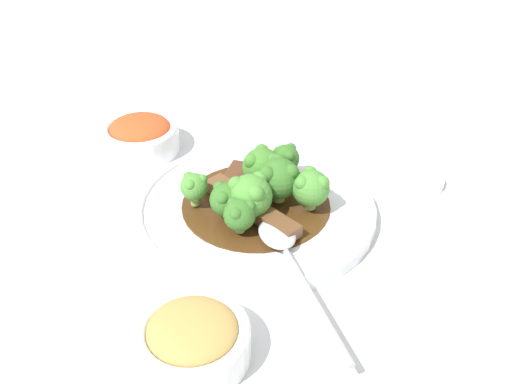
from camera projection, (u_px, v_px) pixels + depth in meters
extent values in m
plane|color=silver|center=(256.00, 214.00, 0.77)|extent=(4.00, 4.00, 0.00)
cylinder|color=white|center=(256.00, 209.00, 0.76)|extent=(0.30, 0.30, 0.01)
torus|color=white|center=(256.00, 205.00, 0.76)|extent=(0.30, 0.30, 0.01)
cylinder|color=#4C2D14|center=(256.00, 204.00, 0.76)|extent=(0.19, 0.19, 0.00)
cube|color=brown|center=(229.00, 192.00, 0.76)|extent=(0.07, 0.05, 0.02)
cube|color=#56331E|center=(239.00, 177.00, 0.79)|extent=(0.04, 0.06, 0.01)
cube|color=brown|center=(275.00, 222.00, 0.71)|extent=(0.07, 0.04, 0.02)
cylinder|color=#8EB756|center=(310.00, 203.00, 0.74)|extent=(0.02, 0.02, 0.01)
sphere|color=#4C8E38|center=(311.00, 188.00, 0.73)|extent=(0.05, 0.05, 0.05)
sphere|color=#4C8E38|center=(322.00, 183.00, 0.72)|extent=(0.02, 0.02, 0.02)
sphere|color=#4C8E38|center=(310.00, 173.00, 0.73)|extent=(0.02, 0.02, 0.02)
sphere|color=#4C8E38|center=(302.00, 183.00, 0.72)|extent=(0.02, 0.02, 0.02)
cylinder|color=#7FA84C|center=(195.00, 199.00, 0.75)|extent=(0.01, 0.01, 0.01)
sphere|color=#4C8E38|center=(194.00, 187.00, 0.74)|extent=(0.03, 0.03, 0.03)
sphere|color=#4C8E38|center=(202.00, 179.00, 0.73)|extent=(0.01, 0.01, 0.01)
sphere|color=#4C8E38|center=(188.00, 177.00, 0.74)|extent=(0.01, 0.01, 0.01)
sphere|color=#4C8E38|center=(190.00, 185.00, 0.72)|extent=(0.01, 0.01, 0.01)
cylinder|color=#7FA84C|center=(285.00, 173.00, 0.79)|extent=(0.01, 0.01, 0.02)
sphere|color=#387028|center=(285.00, 159.00, 0.78)|extent=(0.04, 0.04, 0.04)
sphere|color=#387028|center=(291.00, 148.00, 0.78)|extent=(0.01, 0.01, 0.01)
sphere|color=#387028|center=(277.00, 151.00, 0.78)|extent=(0.01, 0.01, 0.01)
sphere|color=#387028|center=(289.00, 156.00, 0.77)|extent=(0.01, 0.01, 0.01)
cylinder|color=#8EB756|center=(262.00, 182.00, 0.78)|extent=(0.02, 0.02, 0.01)
sphere|color=#427F2D|center=(262.00, 167.00, 0.77)|extent=(0.05, 0.05, 0.05)
sphere|color=#427F2D|center=(262.00, 151.00, 0.77)|extent=(0.02, 0.02, 0.02)
sphere|color=#427F2D|center=(251.00, 161.00, 0.75)|extent=(0.02, 0.02, 0.02)
sphere|color=#427F2D|center=(273.00, 161.00, 0.76)|extent=(0.02, 0.02, 0.02)
cylinder|color=#7FA84C|center=(240.00, 227.00, 0.71)|extent=(0.01, 0.01, 0.01)
sphere|color=#387028|center=(239.00, 215.00, 0.69)|extent=(0.04, 0.04, 0.04)
sphere|color=#387028|center=(233.00, 203.00, 0.70)|extent=(0.01, 0.01, 0.01)
sphere|color=#387028|center=(236.00, 214.00, 0.68)|extent=(0.01, 0.01, 0.01)
sphere|color=#387028|center=(249.00, 206.00, 0.69)|extent=(0.01, 0.01, 0.01)
cylinder|color=#7FA84C|center=(250.00, 212.00, 0.73)|extent=(0.02, 0.02, 0.01)
sphere|color=#4C8E38|center=(250.00, 196.00, 0.71)|extent=(0.05, 0.05, 0.05)
sphere|color=#4C8E38|center=(236.00, 185.00, 0.71)|extent=(0.02, 0.02, 0.02)
sphere|color=#4C8E38|center=(256.00, 193.00, 0.69)|extent=(0.02, 0.02, 0.02)
sphere|color=#4C8E38|center=(259.00, 180.00, 0.72)|extent=(0.02, 0.02, 0.02)
cylinder|color=#7FA84C|center=(279.00, 195.00, 0.76)|extent=(0.02, 0.02, 0.01)
sphere|color=#387028|center=(279.00, 178.00, 0.74)|extent=(0.05, 0.05, 0.05)
sphere|color=#387028|center=(268.00, 172.00, 0.73)|extent=(0.02, 0.02, 0.02)
sphere|color=#387028|center=(291.00, 172.00, 0.73)|extent=(0.02, 0.02, 0.02)
sphere|color=#387028|center=(278.00, 162.00, 0.75)|extent=(0.02, 0.02, 0.02)
cylinder|color=#8EB756|center=(227.00, 213.00, 0.73)|extent=(0.01, 0.01, 0.01)
sphere|color=#387028|center=(227.00, 200.00, 0.72)|extent=(0.04, 0.04, 0.04)
sphere|color=#387028|center=(223.00, 198.00, 0.70)|extent=(0.02, 0.02, 0.02)
sphere|color=#387028|center=(237.00, 191.00, 0.71)|extent=(0.02, 0.02, 0.02)
sphere|color=#387028|center=(220.00, 188.00, 0.72)|extent=(0.02, 0.02, 0.02)
ellipsoid|color=#B7B7BC|center=(277.00, 233.00, 0.69)|extent=(0.07, 0.07, 0.01)
cylinder|color=#B7B7BC|center=(316.00, 303.00, 0.61)|extent=(0.13, 0.12, 0.01)
cylinder|color=white|center=(142.00, 148.00, 0.89)|extent=(0.06, 0.06, 0.01)
cylinder|color=white|center=(141.00, 140.00, 0.89)|extent=(0.11, 0.11, 0.04)
torus|color=white|center=(140.00, 129.00, 0.88)|extent=(0.11, 0.11, 0.01)
ellipsoid|color=#D14C23|center=(140.00, 128.00, 0.87)|extent=(0.09, 0.09, 0.02)
cylinder|color=white|center=(194.00, 353.00, 0.58)|extent=(0.06, 0.06, 0.01)
cylinder|color=white|center=(193.00, 343.00, 0.57)|extent=(0.11, 0.11, 0.03)
torus|color=white|center=(192.00, 331.00, 0.56)|extent=(0.11, 0.11, 0.01)
ellipsoid|color=tan|center=(192.00, 330.00, 0.56)|extent=(0.09, 0.09, 0.02)
cylinder|color=white|center=(419.00, 180.00, 0.82)|extent=(0.07, 0.07, 0.01)
torus|color=white|center=(419.00, 177.00, 0.82)|extent=(0.07, 0.07, 0.01)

